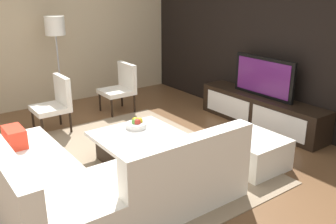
{
  "coord_description": "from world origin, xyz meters",
  "views": [
    {
      "loc": [
        3.69,
        -2.18,
        2.21
      ],
      "look_at": [
        -0.12,
        0.61,
        0.56
      ],
      "focal_mm": 39.44,
      "sensor_mm": 36.0,
      "label": 1
    }
  ],
  "objects_px": {
    "coffee_table": "(137,146)",
    "floor_lamp": "(55,31)",
    "television": "(263,77)",
    "ottoman": "(254,153)",
    "accent_chair_far": "(121,85)",
    "media_console": "(260,111)",
    "fruit_bowl": "(136,124)",
    "sectional_couch": "(88,181)",
    "accent_chair_near": "(56,101)"
  },
  "relations": [
    {
      "from": "television",
      "to": "fruit_bowl",
      "type": "distance_m",
      "value": 2.24
    },
    {
      "from": "accent_chair_near",
      "to": "television",
      "type": "bearing_deg",
      "value": 48.31
    },
    {
      "from": "floor_lamp",
      "to": "accent_chair_far",
      "type": "bearing_deg",
      "value": 54.55
    },
    {
      "from": "floor_lamp",
      "to": "fruit_bowl",
      "type": "relative_size",
      "value": 6.06
    },
    {
      "from": "sectional_couch",
      "to": "floor_lamp",
      "type": "height_order",
      "value": "floor_lamp"
    },
    {
      "from": "coffee_table",
      "to": "accent_chair_far",
      "type": "xyz_separation_m",
      "value": [
        -1.89,
        0.84,
        0.29
      ]
    },
    {
      "from": "ottoman",
      "to": "accent_chair_far",
      "type": "distance_m",
      "value": 2.94
    },
    {
      "from": "fruit_bowl",
      "to": "accent_chair_near",
      "type": "bearing_deg",
      "value": -159.16
    },
    {
      "from": "accent_chair_far",
      "to": "floor_lamp",
      "type": "bearing_deg",
      "value": -135.71
    },
    {
      "from": "media_console",
      "to": "fruit_bowl",
      "type": "height_order",
      "value": "fruit_bowl"
    },
    {
      "from": "media_console",
      "to": "ottoman",
      "type": "bearing_deg",
      "value": -52.61
    },
    {
      "from": "ottoman",
      "to": "sectional_couch",
      "type": "bearing_deg",
      "value": -101.83
    },
    {
      "from": "coffee_table",
      "to": "ottoman",
      "type": "relative_size",
      "value": 1.5
    },
    {
      "from": "floor_lamp",
      "to": "television",
      "type": "bearing_deg",
      "value": 41.82
    },
    {
      "from": "television",
      "to": "ottoman",
      "type": "height_order",
      "value": "television"
    },
    {
      "from": "floor_lamp",
      "to": "accent_chair_near",
      "type": "bearing_deg",
      "value": -25.24
    },
    {
      "from": "media_console",
      "to": "television",
      "type": "relative_size",
      "value": 2.0
    },
    {
      "from": "television",
      "to": "accent_chair_near",
      "type": "bearing_deg",
      "value": -122.51
    },
    {
      "from": "media_console",
      "to": "accent_chair_far",
      "type": "relative_size",
      "value": 2.62
    },
    {
      "from": "accent_chair_near",
      "to": "fruit_bowl",
      "type": "relative_size",
      "value": 3.11
    },
    {
      "from": "television",
      "to": "ottoman",
      "type": "xyz_separation_m",
      "value": [
        0.93,
        -1.22,
        -0.62
      ]
    },
    {
      "from": "accent_chair_near",
      "to": "media_console",
      "type": "bearing_deg",
      "value": 48.3
    },
    {
      "from": "accent_chair_near",
      "to": "fruit_bowl",
      "type": "bearing_deg",
      "value": 11.66
    },
    {
      "from": "media_console",
      "to": "fruit_bowl",
      "type": "xyz_separation_m",
      "value": [
        -0.28,
        -2.19,
        0.18
      ]
    },
    {
      "from": "television",
      "to": "accent_chair_near",
      "type": "relative_size",
      "value": 1.31
    },
    {
      "from": "accent_chair_near",
      "to": "floor_lamp",
      "type": "distance_m",
      "value": 1.35
    },
    {
      "from": "accent_chair_near",
      "to": "ottoman",
      "type": "xyz_separation_m",
      "value": [
        2.68,
        1.54,
        -0.29
      ]
    },
    {
      "from": "coffee_table",
      "to": "floor_lamp",
      "type": "relative_size",
      "value": 0.62
    },
    {
      "from": "coffee_table",
      "to": "floor_lamp",
      "type": "xyz_separation_m",
      "value": [
        -2.52,
        -0.05,
        1.24
      ]
    },
    {
      "from": "television",
      "to": "accent_chair_far",
      "type": "xyz_separation_m",
      "value": [
        -1.99,
        -1.46,
        -0.33
      ]
    },
    {
      "from": "accent_chair_near",
      "to": "fruit_bowl",
      "type": "height_order",
      "value": "accent_chair_near"
    },
    {
      "from": "television",
      "to": "floor_lamp",
      "type": "height_order",
      "value": "floor_lamp"
    },
    {
      "from": "accent_chair_near",
      "to": "floor_lamp",
      "type": "bearing_deg",
      "value": 145.57
    },
    {
      "from": "media_console",
      "to": "accent_chair_far",
      "type": "xyz_separation_m",
      "value": [
        -1.99,
        -1.46,
        0.24
      ]
    },
    {
      "from": "coffee_table",
      "to": "accent_chair_far",
      "type": "relative_size",
      "value": 1.21
    },
    {
      "from": "sectional_couch",
      "to": "media_console",
      "type": "bearing_deg",
      "value": 98.75
    },
    {
      "from": "floor_lamp",
      "to": "fruit_bowl",
      "type": "distance_m",
      "value": 2.55
    },
    {
      "from": "accent_chair_far",
      "to": "fruit_bowl",
      "type": "bearing_deg",
      "value": -33.49
    },
    {
      "from": "television",
      "to": "coffee_table",
      "type": "relative_size",
      "value": 1.08
    },
    {
      "from": "sectional_couch",
      "to": "coffee_table",
      "type": "height_order",
      "value": "sectional_couch"
    },
    {
      "from": "floor_lamp",
      "to": "fruit_bowl",
      "type": "bearing_deg",
      "value": 3.73
    },
    {
      "from": "floor_lamp",
      "to": "ottoman",
      "type": "height_order",
      "value": "floor_lamp"
    },
    {
      "from": "coffee_table",
      "to": "floor_lamp",
      "type": "bearing_deg",
      "value": -178.9
    },
    {
      "from": "television",
      "to": "fruit_bowl",
      "type": "xyz_separation_m",
      "value": [
        -0.28,
        -2.19,
        -0.38
      ]
    },
    {
      "from": "television",
      "to": "media_console",
      "type": "bearing_deg",
      "value": -90.0
    },
    {
      "from": "ottoman",
      "to": "floor_lamp",
      "type": "bearing_deg",
      "value": -162.37
    },
    {
      "from": "coffee_table",
      "to": "floor_lamp",
      "type": "height_order",
      "value": "floor_lamp"
    },
    {
      "from": "floor_lamp",
      "to": "fruit_bowl",
      "type": "xyz_separation_m",
      "value": [
        2.34,
        0.15,
        -1.01
      ]
    },
    {
      "from": "coffee_table",
      "to": "accent_chair_near",
      "type": "xyz_separation_m",
      "value": [
        -1.65,
        -0.46,
        0.29
      ]
    },
    {
      "from": "media_console",
      "to": "floor_lamp",
      "type": "relative_size",
      "value": 1.34
    }
  ]
}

